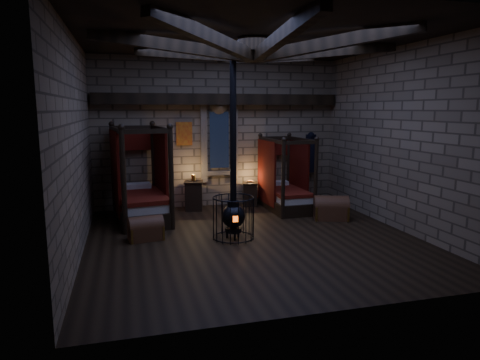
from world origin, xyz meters
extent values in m
cube|color=black|center=(0.00, 0.00, 0.00)|extent=(7.00, 7.00, 0.01)
cube|color=#847054|center=(0.00, 3.50, 2.10)|extent=(7.00, 0.02, 4.20)
cube|color=#847054|center=(0.00, -3.50, 2.10)|extent=(7.00, 0.02, 4.20)
cube|color=#847054|center=(-3.50, 0.00, 2.10)|extent=(0.02, 7.00, 4.20)
cube|color=#847054|center=(3.50, 0.00, 2.10)|extent=(0.02, 7.00, 4.20)
cube|color=black|center=(0.00, 0.00, 4.20)|extent=(7.00, 7.00, 0.01)
cube|color=black|center=(0.00, 3.32, 3.05)|extent=(6.86, 0.35, 0.30)
cylinder|color=black|center=(0.00, 0.00, 4.05)|extent=(0.70, 0.70, 0.25)
cube|color=black|center=(0.00, 3.45, 1.90)|extent=(0.55, 0.04, 1.60)
cube|color=maroon|center=(-1.00, 3.46, 2.10)|extent=(0.45, 0.03, 0.65)
cube|color=black|center=(-2.80, 3.34, 1.45)|extent=(0.30, 0.10, 1.15)
cube|color=black|center=(2.80, 3.34, 1.45)|extent=(0.30, 0.10, 1.15)
cube|color=black|center=(-2.27, 2.23, 0.19)|extent=(1.41, 2.34, 0.38)
cube|color=beige|center=(-2.27, 2.23, 0.49)|extent=(1.27, 2.16, 0.23)
cube|color=maroon|center=(-2.27, 2.23, 0.64)|extent=(1.33, 2.21, 0.11)
cube|color=beige|center=(-2.37, 3.03, 0.75)|extent=(0.79, 0.46, 0.15)
cube|color=#550F07|center=(-2.41, 3.32, 1.97)|extent=(1.17, 0.20, 0.59)
cylinder|color=black|center=(-2.67, 1.10, 1.17)|extent=(0.12, 0.12, 2.35)
cylinder|color=black|center=(-2.93, 3.22, 1.17)|extent=(0.12, 0.12, 2.35)
cylinder|color=black|center=(-1.61, 1.23, 1.17)|extent=(0.12, 0.12, 2.35)
cylinder|color=black|center=(-1.87, 3.35, 1.17)|extent=(0.12, 0.12, 2.35)
cube|color=#550F07|center=(-2.87, 2.47, 1.23)|extent=(0.26, 1.60, 2.08)
cube|color=#550F07|center=(-1.75, 2.61, 1.23)|extent=(0.26, 1.60, 2.08)
cube|color=black|center=(1.65, 2.39, 0.16)|extent=(1.02, 1.90, 0.33)
cube|color=beige|center=(1.65, 2.39, 0.42)|extent=(0.91, 1.76, 0.20)
cube|color=maroon|center=(1.65, 2.39, 0.54)|extent=(0.96, 1.79, 0.09)
cube|color=beige|center=(1.64, 3.07, 0.63)|extent=(0.64, 0.33, 0.13)
cube|color=#550F07|center=(1.63, 3.32, 1.68)|extent=(1.00, 0.07, 0.50)
cylinder|color=black|center=(1.22, 1.47, 1.00)|extent=(0.10, 0.10, 1.99)
cylinder|color=black|center=(1.18, 3.28, 1.00)|extent=(0.10, 0.10, 1.99)
cylinder|color=black|center=(2.12, 1.49, 1.00)|extent=(0.10, 0.10, 1.99)
cylinder|color=black|center=(2.08, 3.30, 1.00)|extent=(0.10, 0.10, 1.99)
cube|color=#550F07|center=(1.17, 2.65, 1.04)|extent=(0.08, 1.36, 1.77)
cube|color=#550F07|center=(2.13, 2.67, 1.04)|extent=(0.08, 1.36, 1.77)
cube|color=brown|center=(-2.26, 0.57, 0.15)|extent=(0.78, 0.55, 0.30)
cylinder|color=brown|center=(-2.26, 0.57, 0.30)|extent=(0.78, 0.55, 0.44)
cube|color=#AB8434|center=(-2.59, 0.51, 0.15)|extent=(0.12, 0.46, 0.32)
cube|color=#AB8434|center=(-1.93, 0.62, 0.15)|extent=(0.12, 0.46, 0.32)
cube|color=brown|center=(2.39, 1.11, 0.18)|extent=(0.97, 0.76, 0.35)
cylinder|color=brown|center=(2.39, 1.11, 0.35)|extent=(0.97, 0.76, 0.52)
cube|color=#AB8434|center=(2.02, 1.23, 0.18)|extent=(0.22, 0.53, 0.37)
cube|color=#AB8434|center=(2.77, 0.99, 0.18)|extent=(0.22, 0.53, 0.37)
cube|color=black|center=(-0.83, 3.02, 0.39)|extent=(0.55, 0.53, 0.78)
cube|color=black|center=(-0.83, 3.02, 0.80)|extent=(0.60, 0.58, 0.04)
cylinder|color=#AB8434|center=(-0.83, 3.02, 0.91)|extent=(0.11, 0.11, 0.18)
cube|color=black|center=(0.83, 3.13, 0.32)|extent=(0.46, 0.45, 0.64)
cube|color=black|center=(0.83, 3.13, 0.66)|extent=(0.51, 0.49, 0.04)
cube|color=brown|center=(0.83, 3.13, 0.72)|extent=(0.19, 0.16, 0.05)
cylinder|color=black|center=(-0.42, 0.15, 0.20)|extent=(0.36, 0.36, 0.09)
sphere|color=black|center=(-0.42, 0.15, 0.50)|extent=(0.51, 0.51, 0.51)
cylinder|color=black|center=(-0.42, 0.15, 0.77)|extent=(0.26, 0.26, 0.13)
cube|color=#FF5914|center=(-0.42, -0.10, 0.50)|extent=(0.13, 0.02, 0.13)
cylinder|color=black|center=(-0.42, 0.15, 2.44)|extent=(0.14, 0.14, 3.23)
torus|color=black|center=(-0.42, 0.15, 0.04)|extent=(0.90, 0.90, 0.03)
torus|color=black|center=(-0.42, 0.15, 0.91)|extent=(0.90, 0.90, 0.03)
camera|label=1|loc=(-2.60, -8.54, 2.79)|focal=32.00mm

